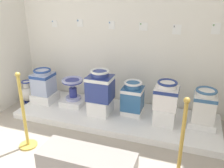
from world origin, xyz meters
The scene contains 23 objects.
wall_back centered at (1.91, 2.77, 1.59)m, with size 4.02×0.06×3.19m, color white.
display_platform centered at (1.91, 2.20, 0.05)m, with size 3.14×1.03×0.10m, color white.
plinth_block_slender_white centered at (0.59, 2.24, 0.17)m, with size 0.38×0.38×0.15m, color white.
antique_toilet_slender_white centered at (0.59, 2.24, 0.48)m, with size 0.32×0.34×0.43m.
plinth_block_broad_patterned centered at (1.12, 2.29, 0.14)m, with size 0.38×0.37×0.09m, color white.
antique_toilet_broad_patterned centered at (1.12, 2.29, 0.45)m, with size 0.36×0.36×0.37m.
plinth_block_central_ornate centered at (1.68, 2.15, 0.22)m, with size 0.32×0.37×0.24m, color white.
antique_toilet_central_ornate centered at (1.68, 2.15, 0.58)m, with size 0.39×0.33×0.48m.
plinth_block_leftmost centered at (2.15, 2.30, 0.14)m, with size 0.30×0.29×0.08m, color white.
antique_toilet_leftmost centered at (2.15, 2.30, 0.42)m, with size 0.32×0.31×0.46m.
plinth_block_rightmost centered at (2.67, 2.18, 0.22)m, with size 0.30×0.34×0.25m, color white.
antique_toilet_rightmost centered at (2.67, 2.18, 0.55)m, with size 0.34×0.31×0.40m.
plinth_block_tall_cobalt centered at (3.20, 2.27, 0.14)m, with size 0.38×0.33×0.09m, color white.
antique_toilet_tall_cobalt centered at (3.20, 2.27, 0.44)m, with size 0.31×0.31×0.48m.
info_placard_first centered at (0.59, 2.73, 1.38)m, with size 0.10×0.01×0.12m.
info_placard_second centered at (1.09, 2.73, 1.41)m, with size 0.11×0.01×0.13m.
info_placard_third centered at (1.66, 2.73, 1.40)m, with size 0.10×0.01×0.13m.
info_placard_fourth centered at (2.18, 2.73, 1.40)m, with size 0.13×0.01×0.13m.
info_placard_fifth centered at (2.69, 2.73, 1.38)m, with size 0.13×0.01×0.15m.
info_placard_sixth centered at (3.22, 2.73, 1.42)m, with size 0.12×0.01×0.16m.
decorative_vase_corner centered at (0.20, 2.27, 0.18)m, with size 0.27×0.27×0.41m.
stanchion_post_near_left centered at (1.04, 1.14, 0.34)m, with size 0.23×0.23×1.04m.
stanchion_post_near_right centered at (2.96, 1.15, 0.28)m, with size 0.27×0.27×1.00m.
Camera 1 is at (2.97, -1.03, 1.95)m, focal length 38.76 mm.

